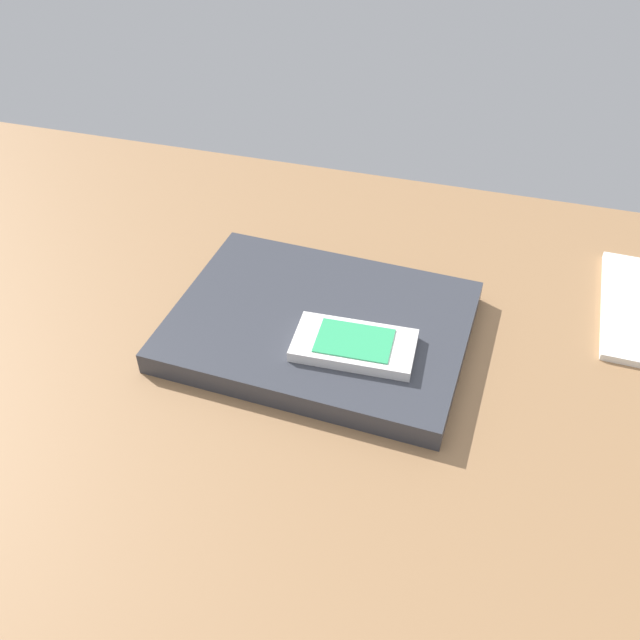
% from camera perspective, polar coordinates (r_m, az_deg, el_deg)
% --- Properties ---
extents(desk_surface, '(1.20, 0.80, 0.03)m').
position_cam_1_polar(desk_surface, '(0.72, -4.45, -4.15)').
color(desk_surface, olive).
rests_on(desk_surface, ground).
extents(laptop_closed, '(0.31, 0.24, 0.02)m').
position_cam_1_polar(laptop_closed, '(0.73, 0.00, -0.46)').
color(laptop_closed, '#33353D').
rests_on(laptop_closed, desk_surface).
extents(cell_phone_on_laptop, '(0.12, 0.07, 0.01)m').
position_cam_1_polar(cell_phone_on_laptop, '(0.68, 2.81, -2.06)').
color(cell_phone_on_laptop, silver).
rests_on(cell_phone_on_laptop, laptop_closed).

